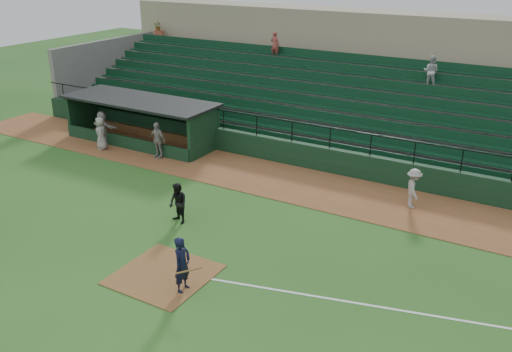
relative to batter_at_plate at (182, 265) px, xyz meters
The scene contains 12 objects.
ground 1.99m from the batter_at_plate, 128.54° to the left, with size 90.00×90.00×0.00m, color #295C1D.
warning_track 9.49m from the batter_at_plate, 96.68° to the left, with size 40.00×4.00×0.03m, color brown.
home_plate_dirt 1.48m from the batter_at_plate, 161.01° to the left, with size 3.00×3.00×0.03m, color brown.
foul_line 7.43m from the batter_at_plate, 20.48° to the left, with size 18.00×0.09×0.01m, color white.
stadium_structure 17.92m from the batter_at_plate, 93.53° to the left, with size 38.00×13.08×6.40m.
dugout 15.41m from the batter_at_plate, 134.76° to the left, with size 8.90×3.20×2.42m.
batter_at_plate is the anchor object (origin of this frame).
umpire 4.73m from the batter_at_plate, 129.42° to the left, with size 0.79×0.62×1.63m, color black.
runner 10.60m from the batter_at_plate, 64.94° to the left, with size 1.09×0.62×1.68m, color #A09B96.
dugout_player_a 12.22m from the batter_at_plate, 133.27° to the left, with size 1.10×0.46×1.88m, color #9A9590.
dugout_player_b 14.50m from the batter_at_plate, 144.59° to the left, with size 0.86×0.56×1.76m, color #9A9590.
dugout_player_c 15.33m from the batter_at_plate, 143.62° to the left, with size 1.72×0.55×1.85m, color #A9A59E.
Camera 1 is at (10.48, -12.90, 9.91)m, focal length 38.74 mm.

